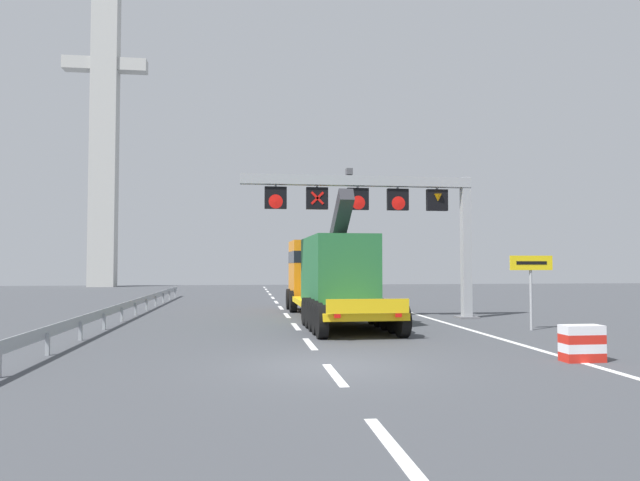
# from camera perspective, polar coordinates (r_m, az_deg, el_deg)

# --- Properties ---
(ground) EXTENTS (112.00, 112.00, 0.00)m
(ground) POSITION_cam_1_polar(r_m,az_deg,el_deg) (13.89, 0.96, -12.34)
(ground) COLOR #424449
(lane_markings) EXTENTS (0.20, 56.78, 0.01)m
(lane_markings) POSITION_cam_1_polar(r_m,az_deg,el_deg) (34.77, -4.14, -6.36)
(lane_markings) COLOR silver
(lane_markings) RESTS_ON ground
(edge_line_right) EXTENTS (0.20, 63.00, 0.01)m
(edge_line_right) POSITION_cam_1_polar(r_m,az_deg,el_deg) (26.92, 10.48, -7.47)
(edge_line_right) COLOR silver
(edge_line_right) RESTS_ON ground
(overhead_lane_gantry) EXTENTS (10.59, 0.90, 6.65)m
(overhead_lane_gantry) POSITION_cam_1_polar(r_m,az_deg,el_deg) (25.84, 6.55, 3.62)
(overhead_lane_gantry) COLOR #9EA0A5
(overhead_lane_gantry) RESTS_ON ground
(heavy_haul_truck_yellow) EXTENTS (3.15, 14.09, 5.30)m
(heavy_haul_truck_yellow) POSITION_cam_1_polar(r_m,az_deg,el_deg) (26.25, 0.78, -3.31)
(heavy_haul_truck_yellow) COLOR yellow
(heavy_haul_truck_yellow) RESTS_ON ground
(exit_sign_yellow) EXTENTS (1.63, 0.15, 2.73)m
(exit_sign_yellow) POSITION_cam_1_polar(r_m,az_deg,el_deg) (22.55, 20.15, -3.03)
(exit_sign_yellow) COLOR #9EA0A5
(exit_sign_yellow) RESTS_ON ground
(crash_barrier_striped) EXTENTS (1.00, 0.51, 0.90)m
(crash_barrier_striped) POSITION_cam_1_polar(r_m,az_deg,el_deg) (15.87, 24.48, -9.24)
(crash_barrier_striped) COLOR red
(crash_barrier_striped) RESTS_ON ground
(guardrail_left) EXTENTS (0.13, 33.53, 0.76)m
(guardrail_left) POSITION_cam_1_polar(r_m,az_deg,el_deg) (28.85, -17.88, -5.95)
(guardrail_left) COLOR #999EA3
(guardrail_left) RESTS_ON ground
(bridge_pylon_distant) EXTENTS (9.00, 2.00, 39.76)m
(bridge_pylon_distant) POSITION_cam_1_polar(r_m,az_deg,el_deg) (69.95, -20.50, 12.54)
(bridge_pylon_distant) COLOR #B7B7B2
(bridge_pylon_distant) RESTS_ON ground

